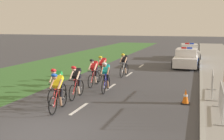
% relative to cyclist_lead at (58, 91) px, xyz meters
% --- Properties ---
extents(ground_plane, '(160.00, 160.00, 0.00)m').
position_rel_cyclist_lead_xyz_m(ground_plane, '(0.67, -2.11, -0.79)').
color(ground_plane, '#424247').
extents(kerb_edge, '(0.16, 60.00, 0.13)m').
position_rel_cyclist_lead_xyz_m(kerb_edge, '(5.33, 11.89, -0.72)').
color(kerb_edge, '#9E9E99').
rests_on(kerb_edge, ground).
extents(grass_verge, '(7.00, 60.00, 0.01)m').
position_rel_cyclist_lead_xyz_m(grass_verge, '(-5.96, 11.89, -0.78)').
color(grass_verge, '#3D7033').
rests_on(grass_verge, ground).
extents(lane_markings_centre, '(0.14, 17.60, 0.01)m').
position_rel_cyclist_lead_xyz_m(lane_markings_centre, '(0.67, 4.44, -0.78)').
color(lane_markings_centre, white).
rests_on(lane_markings_centre, ground).
extents(cyclist_lead, '(0.45, 1.72, 1.56)m').
position_rel_cyclist_lead_xyz_m(cyclist_lead, '(0.00, 0.00, 0.00)').
color(cyclist_lead, black).
rests_on(cyclist_lead, ground).
extents(cyclist_second, '(0.43, 1.72, 1.56)m').
position_rel_cyclist_lead_xyz_m(cyclist_second, '(-0.58, 0.95, 0.00)').
color(cyclist_second, black).
rests_on(cyclist_second, ground).
extents(cyclist_third, '(0.43, 1.72, 1.56)m').
position_rel_cyclist_lead_xyz_m(cyclist_third, '(-0.12, 1.88, 0.00)').
color(cyclist_third, black).
rests_on(cyclist_third, ground).
extents(cyclist_fourth, '(0.45, 1.72, 1.56)m').
position_rel_cyclist_lead_xyz_m(cyclist_fourth, '(0.76, 3.41, 0.00)').
color(cyclist_fourth, black).
rests_on(cyclist_fourth, ground).
extents(cyclist_fifth, '(0.42, 1.72, 1.56)m').
position_rel_cyclist_lead_xyz_m(cyclist_fifth, '(-0.28, 4.38, 0.00)').
color(cyclist_fifth, black).
rests_on(cyclist_fifth, ground).
extents(cyclist_sixth, '(0.44, 1.72, 1.56)m').
position_rel_cyclist_lead_xyz_m(cyclist_sixth, '(-0.34, 5.90, 0.00)').
color(cyclist_sixth, black).
rests_on(cyclist_sixth, ground).
extents(cyclist_seventh, '(0.43, 1.72, 1.56)m').
position_rel_cyclist_lead_xyz_m(cyclist_seventh, '(0.52, 7.68, 0.00)').
color(cyclist_seventh, black).
rests_on(cyclist_seventh, ground).
extents(police_car_nearest, '(2.03, 4.42, 1.59)m').
position_rel_cyclist_lead_xyz_m(police_car_nearest, '(4.20, 13.09, -0.11)').
color(police_car_nearest, white).
rests_on(police_car_nearest, ground).
extents(police_car_second, '(2.30, 4.54, 1.59)m').
position_rel_cyclist_lead_xyz_m(police_car_second, '(4.20, 18.68, -0.11)').
color(police_car_second, silver).
rests_on(police_car_second, ground).
extents(crowd_barrier_front, '(0.55, 2.32, 1.07)m').
position_rel_cyclist_lead_xyz_m(crowd_barrier_front, '(5.93, 0.99, -0.14)').
color(crowd_barrier_front, '#B7BABF').
rests_on(crowd_barrier_front, sidewalk_slab).
extents(crowd_barrier_middle, '(0.56, 2.32, 1.07)m').
position_rel_cyclist_lead_xyz_m(crowd_barrier_middle, '(5.76, 3.91, -0.14)').
color(crowd_barrier_middle, '#B7BABF').
rests_on(crowd_barrier_middle, sidewalk_slab).
extents(traffic_cone_near, '(0.36, 0.36, 0.64)m').
position_rel_cyclist_lead_xyz_m(traffic_cone_near, '(4.67, 2.47, -0.48)').
color(traffic_cone_near, black).
rests_on(traffic_cone_near, ground).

